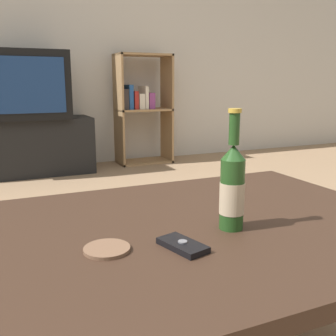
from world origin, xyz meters
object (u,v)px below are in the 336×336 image
Objects in this scene: bookshelf at (141,106)px; beer_bottle at (232,187)px; television at (29,85)px; cell_phone at (183,245)px; tv_stand at (33,146)px.

bookshelf is 3.54× the size of beer_bottle.
television is 1.06m from bookshelf.
bookshelf is 8.23× the size of cell_phone.
beer_bottle is at bearing -85.47° from tv_stand.
bookshelf is 2.99m from beer_bottle.
television reaches higher than cell_phone.
tv_stand is 0.53m from television.
tv_stand is 2.82m from beer_bottle.
beer_bottle is (0.22, -2.80, 0.29)m from tv_stand.
tv_stand is 7.81× the size of cell_phone.
cell_phone is at bearing -108.50° from bookshelf.
bookshelf reaches higher than television.
cell_phone is (0.06, -2.86, -0.33)m from television.
beer_bottle is at bearing 4.64° from cell_phone.
cell_phone is at bearing -160.06° from beer_bottle.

